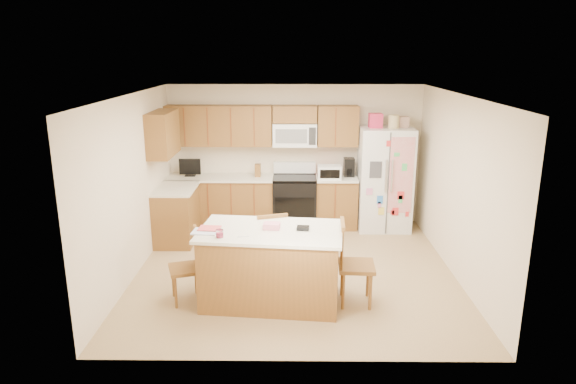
{
  "coord_description": "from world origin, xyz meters",
  "views": [
    {
      "loc": [
        -0.03,
        -6.85,
        3.07
      ],
      "look_at": [
        -0.1,
        0.35,
        1.08
      ],
      "focal_mm": 32.0,
      "sensor_mm": 36.0,
      "label": 1
    }
  ],
  "objects_px": {
    "stove": "(295,201)",
    "windsor_chair_right": "(354,265)",
    "island": "(271,265)",
    "windsor_chair_left": "(187,268)",
    "refrigerator": "(384,178)",
    "windsor_chair_back": "(270,248)"
  },
  "relations": [
    {
      "from": "stove",
      "to": "island",
      "type": "distance_m",
      "value": 2.89
    },
    {
      "from": "stove",
      "to": "windsor_chair_right",
      "type": "xyz_separation_m",
      "value": [
        0.73,
        -2.91,
        0.03
      ]
    },
    {
      "from": "stove",
      "to": "refrigerator",
      "type": "bearing_deg",
      "value": -2.3
    },
    {
      "from": "windsor_chair_back",
      "to": "windsor_chair_right",
      "type": "relative_size",
      "value": 0.94
    },
    {
      "from": "island",
      "to": "windsor_chair_left",
      "type": "relative_size",
      "value": 1.99
    },
    {
      "from": "windsor_chair_right",
      "to": "island",
      "type": "bearing_deg",
      "value": 178.02
    },
    {
      "from": "windsor_chair_left",
      "to": "refrigerator",
      "type": "bearing_deg",
      "value": 43.86
    },
    {
      "from": "stove",
      "to": "windsor_chair_right",
      "type": "height_order",
      "value": "stove"
    },
    {
      "from": "windsor_chair_right",
      "to": "refrigerator",
      "type": "bearing_deg",
      "value": 73.59
    },
    {
      "from": "stove",
      "to": "windsor_chair_back",
      "type": "xyz_separation_m",
      "value": [
        -0.34,
        -2.28,
        -0.0
      ]
    },
    {
      "from": "stove",
      "to": "island",
      "type": "height_order",
      "value": "stove"
    },
    {
      "from": "stove",
      "to": "windsor_chair_right",
      "type": "bearing_deg",
      "value": -75.84
    },
    {
      "from": "windsor_chair_left",
      "to": "windsor_chair_right",
      "type": "relative_size",
      "value": 0.88
    },
    {
      "from": "refrigerator",
      "to": "windsor_chair_right",
      "type": "bearing_deg",
      "value": -106.41
    },
    {
      "from": "refrigerator",
      "to": "windsor_chair_back",
      "type": "height_order",
      "value": "refrigerator"
    },
    {
      "from": "windsor_chair_back",
      "to": "windsor_chair_right",
      "type": "xyz_separation_m",
      "value": [
        1.07,
        -0.63,
        0.03
      ]
    },
    {
      "from": "refrigerator",
      "to": "stove",
      "type": "bearing_deg",
      "value": 177.7
    },
    {
      "from": "stove",
      "to": "windsor_chair_back",
      "type": "bearing_deg",
      "value": -98.48
    },
    {
      "from": "refrigerator",
      "to": "windsor_chair_right",
      "type": "relative_size",
      "value": 1.91
    },
    {
      "from": "windsor_chair_back",
      "to": "refrigerator",
      "type": "bearing_deg",
      "value": 49.22
    },
    {
      "from": "refrigerator",
      "to": "windsor_chair_back",
      "type": "xyz_separation_m",
      "value": [
        -1.91,
        -2.22,
        -0.45
      ]
    },
    {
      "from": "refrigerator",
      "to": "windsor_chair_left",
      "type": "relative_size",
      "value": 2.17
    }
  ]
}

